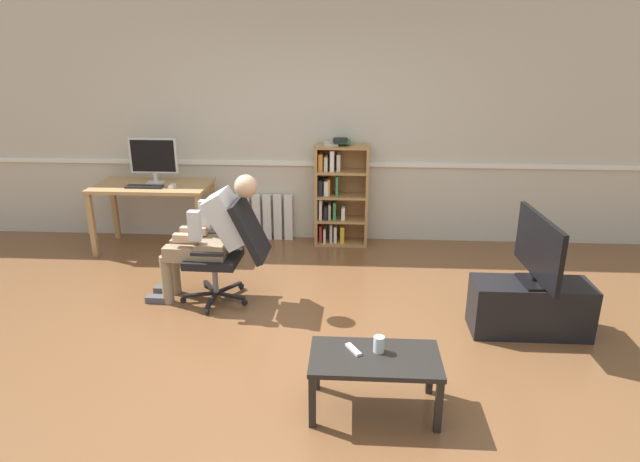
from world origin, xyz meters
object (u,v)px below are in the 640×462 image
imac_monitor (153,157)px  keyboard (144,187)px  coffee_table (375,364)px  computer_mouse (172,186)px  computer_desk (153,193)px  tv_stand (530,307)px  drinking_glass (379,344)px  spare_remote (353,349)px  office_chair (230,247)px  radiator (257,217)px  bookshelf (338,194)px  person_seated (211,234)px  tv_screen (538,249)px

imac_monitor → keyboard: bearing=-103.4°
coffee_table → computer_mouse: bearing=128.7°
computer_desk → tv_stand: (3.70, -1.71, -0.43)m
drinking_glass → spare_remote: bearing=-179.5°
office_chair → radiator: bearing=-176.4°
keyboard → drinking_glass: 3.58m
radiator → drinking_glass: (1.33, -3.11, 0.17)m
tv_stand → imac_monitor: bearing=154.1°
radiator → drinking_glass: radiator is taller
imac_monitor → tv_stand: size_ratio=0.57×
bookshelf → radiator: (-0.97, 0.10, -0.32)m
computer_desk → tv_stand: computer_desk is taller
office_chair → coffee_table: size_ratio=1.17×
office_chair → person_seated: size_ratio=0.81×
imac_monitor → person_seated: bearing=-54.6°
keyboard → coffee_table: 3.62m
bookshelf → computer_desk: bearing=-172.1°
drinking_glass → tv_screen: bearing=38.6°
bookshelf → office_chair: bearing=-120.2°
computer_desk → person_seated: person_seated is taller
computer_desk → radiator: 1.23m
computer_desk → imac_monitor: size_ratio=2.40×
tv_stand → coffee_table: bearing=-140.3°
office_chair → tv_stand: bearing=82.2°
computer_mouse → tv_screen: size_ratio=0.12×
imac_monitor → tv_screen: bearing=-25.8°
tv_screen → tv_stand: bearing=90.0°
keyboard → radiator: size_ratio=0.46×
radiator → person_seated: (-0.11, -1.67, 0.37)m
imac_monitor → office_chair: 1.85m
computer_desk → drinking_glass: bearing=-48.3°
bookshelf → radiator: bearing=174.1°
imac_monitor → tv_screen: size_ratio=0.62×
radiator → person_seated: 1.72m
spare_remote → bookshelf: bearing=-116.7°
tv_stand → drinking_glass: (-1.27, -1.02, 0.22)m
office_chair → drinking_glass: 1.92m
keyboard → coffee_table: (2.43, -2.64, -0.43)m
bookshelf → person_seated: size_ratio=1.04×
computer_desk → drinking_glass: (2.43, -2.72, -0.21)m
office_chair → spare_remote: bearing=39.2°
imac_monitor → radiator: 1.36m
keyboard → computer_mouse: computer_mouse is taller
radiator → spare_remote: 3.33m
imac_monitor → computer_mouse: size_ratio=5.33×
computer_mouse → bookshelf: bearing=12.8°
imac_monitor → radiator: bearing=16.2°
office_chair → drinking_glass: office_chair is taller
computer_mouse → coffee_table: bearing=-51.3°
keyboard → computer_mouse: 0.30m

